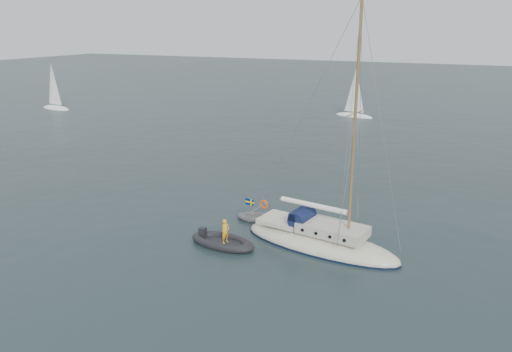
% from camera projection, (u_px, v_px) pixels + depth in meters
% --- Properties ---
extents(ground, '(300.00, 300.00, 0.00)m').
position_uv_depth(ground, '(286.00, 245.00, 28.99)').
color(ground, black).
rests_on(ground, ground).
extents(sailboat, '(10.03, 3.00, 14.28)m').
position_uv_depth(sailboat, '(321.00, 229.00, 28.49)').
color(sailboat, silver).
rests_on(sailboat, ground).
extents(dinghy, '(2.88, 1.30, 0.41)m').
position_uv_depth(dinghy, '(258.00, 218.00, 32.60)').
color(dinghy, '#4E4E53').
rests_on(dinghy, ground).
extents(rib, '(4.13, 1.88, 1.67)m').
position_uv_depth(rib, '(222.00, 241.00, 28.93)').
color(rib, black).
rests_on(rib, ground).
extents(distant_yacht_a, '(5.83, 3.11, 7.72)m').
position_uv_depth(distant_yacht_a, '(53.00, 87.00, 74.67)').
color(distant_yacht_a, white).
rests_on(distant_yacht_a, ground).
extents(distant_yacht_c, '(5.52, 2.94, 7.31)m').
position_uv_depth(distant_yacht_c, '(355.00, 94.00, 68.48)').
color(distant_yacht_c, white).
rests_on(distant_yacht_c, ground).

